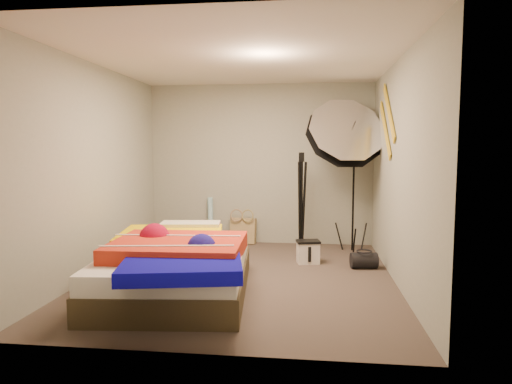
# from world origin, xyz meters

# --- Properties ---
(floor) EXTENTS (4.00, 4.00, 0.00)m
(floor) POSITION_xyz_m (0.00, 0.00, 0.00)
(floor) COLOR #4B3F37
(floor) RESTS_ON ground
(ceiling) EXTENTS (4.00, 4.00, 0.00)m
(ceiling) POSITION_xyz_m (0.00, 0.00, 2.50)
(ceiling) COLOR silver
(ceiling) RESTS_ON wall_back
(wall_back) EXTENTS (3.50, 0.00, 3.50)m
(wall_back) POSITION_xyz_m (0.00, 2.00, 1.25)
(wall_back) COLOR #9A9F90
(wall_back) RESTS_ON floor
(wall_front) EXTENTS (3.50, 0.00, 3.50)m
(wall_front) POSITION_xyz_m (0.00, -2.00, 1.25)
(wall_front) COLOR #9A9F90
(wall_front) RESTS_ON floor
(wall_left) EXTENTS (0.00, 4.00, 4.00)m
(wall_left) POSITION_xyz_m (-1.75, 0.00, 1.25)
(wall_left) COLOR #9A9F90
(wall_left) RESTS_ON floor
(wall_right) EXTENTS (0.00, 4.00, 4.00)m
(wall_right) POSITION_xyz_m (1.75, 0.00, 1.25)
(wall_right) COLOR #9A9F90
(wall_right) RESTS_ON floor
(tote_bag) EXTENTS (0.42, 0.22, 0.42)m
(tote_bag) POSITION_xyz_m (-0.26, 1.90, 0.20)
(tote_bag) COLOR tan
(tote_bag) RESTS_ON floor
(wrapping_roll) EXTENTS (0.14, 0.22, 0.73)m
(wrapping_roll) POSITION_xyz_m (-0.78, 1.90, 0.36)
(wrapping_roll) COLOR #49ABC2
(wrapping_roll) RESTS_ON floor
(camera_case) EXTENTS (0.31, 0.25, 0.28)m
(camera_case) POSITION_xyz_m (0.77, 0.76, 0.14)
(camera_case) COLOR silver
(camera_case) RESTS_ON floor
(duffel_bag) EXTENTS (0.35, 0.24, 0.20)m
(duffel_bag) POSITION_xyz_m (1.47, 0.59, 0.10)
(duffel_bag) COLOR black
(duffel_bag) RESTS_ON floor
(wall_stripe_upper) EXTENTS (0.02, 0.91, 0.78)m
(wall_stripe_upper) POSITION_xyz_m (1.73, 0.60, 1.95)
(wall_stripe_upper) COLOR gold
(wall_stripe_upper) RESTS_ON wall_right
(wall_stripe_lower) EXTENTS (0.02, 0.91, 0.78)m
(wall_stripe_lower) POSITION_xyz_m (1.73, 0.85, 1.75)
(wall_stripe_lower) COLOR gold
(wall_stripe_lower) RESTS_ON wall_right
(bed) EXTENTS (1.68, 2.33, 0.60)m
(bed) POSITION_xyz_m (-0.58, -0.63, 0.30)
(bed) COLOR #453925
(bed) RESTS_ON floor
(photo_umbrella) EXTENTS (1.30, 0.93, 2.34)m
(photo_umbrella) POSITION_xyz_m (1.26, 1.43, 1.68)
(photo_umbrella) COLOR black
(photo_umbrella) RESTS_ON floor
(camera_tripod) EXTENTS (0.08, 0.08, 1.45)m
(camera_tripod) POSITION_xyz_m (0.66, 1.49, 0.83)
(camera_tripod) COLOR black
(camera_tripod) RESTS_ON floor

